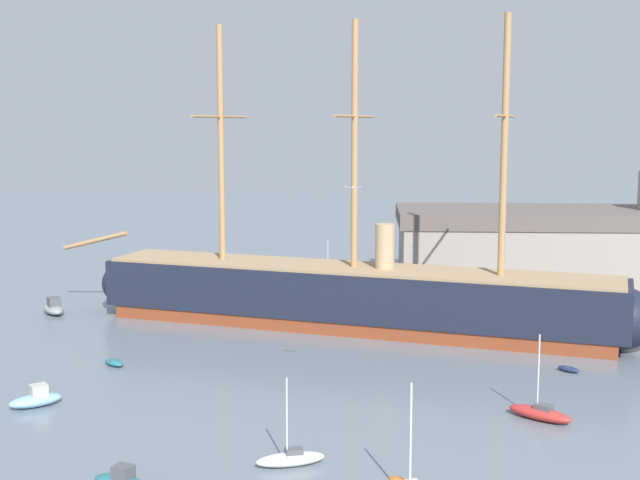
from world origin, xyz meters
The scene contains 11 objects.
tall_ship centered at (3.55, 49.28, 3.19)m, with size 59.36×21.97×29.25m.
sailboat_near_centre centered at (0.50, 15.59, 0.45)m, with size 4.25×2.41×5.30m.
motorboat_mid_left centered at (-18.28, 24.98, 0.54)m, with size 3.86×3.42×1.54m.
sailboat_mid_right centered at (16.48, 24.22, 0.49)m, with size 4.41×3.72×5.83m.
dinghy_alongside_bow centered at (-15.82, 35.26, 0.27)m, with size 2.33×2.22×0.53m.
dinghy_alongside_stern centered at (20.97, 35.63, 0.22)m, with size 1.91×1.83×0.44m.
motorboat_far_left centered at (-27.75, 53.71, 0.63)m, with size 3.89×4.53×1.79m.
dinghy_far_right centered at (29.81, 50.06, 0.24)m, with size 1.79×2.14×0.47m.
sailboat_distant_centre centered at (0.45, 61.90, 0.57)m, with size 1.65×5.25×6.81m.
dockside_warehouse_right centered at (32.40, 73.54, 4.60)m, with size 51.41×18.90×13.93m.
seagull_in_flight centered at (3.87, 22.98, 15.65)m, with size 1.21×0.41×0.13m.
Camera 1 is at (4.87, -31.41, 19.72)m, focal length 47.87 mm.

